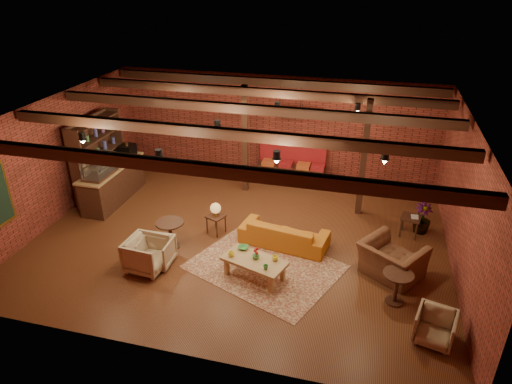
% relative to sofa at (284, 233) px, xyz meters
% --- Properties ---
extents(floor, '(10.00, 10.00, 0.00)m').
position_rel_sofa_xyz_m(floor, '(-1.13, 0.08, -0.31)').
color(floor, '#3B1B0E').
rests_on(floor, ground).
extents(ceiling, '(10.00, 8.00, 0.02)m').
position_rel_sofa_xyz_m(ceiling, '(-1.13, 0.08, 2.89)').
color(ceiling, black).
rests_on(ceiling, wall_back).
extents(wall_back, '(10.00, 0.02, 3.20)m').
position_rel_sofa_xyz_m(wall_back, '(-1.13, 4.08, 1.29)').
color(wall_back, maroon).
rests_on(wall_back, ground).
extents(wall_front, '(10.00, 0.02, 3.20)m').
position_rel_sofa_xyz_m(wall_front, '(-1.13, -3.92, 1.29)').
color(wall_front, maroon).
rests_on(wall_front, ground).
extents(wall_left, '(0.02, 8.00, 3.20)m').
position_rel_sofa_xyz_m(wall_left, '(-6.13, 0.08, 1.29)').
color(wall_left, maroon).
rests_on(wall_left, ground).
extents(wall_right, '(0.02, 8.00, 3.20)m').
position_rel_sofa_xyz_m(wall_right, '(3.87, 0.08, 1.29)').
color(wall_right, maroon).
rests_on(wall_right, ground).
extents(ceiling_beams, '(9.80, 6.40, 0.22)m').
position_rel_sofa_xyz_m(ceiling_beams, '(-1.13, 0.08, 2.77)').
color(ceiling_beams, '#311910').
rests_on(ceiling_beams, ceiling).
extents(ceiling_pipe, '(9.60, 0.12, 0.12)m').
position_rel_sofa_xyz_m(ceiling_pipe, '(-1.13, 1.68, 2.54)').
color(ceiling_pipe, black).
rests_on(ceiling_pipe, ceiling).
extents(post_left, '(0.16, 0.16, 3.20)m').
position_rel_sofa_xyz_m(post_left, '(-1.73, 2.68, 1.29)').
color(post_left, '#311910').
rests_on(post_left, ground).
extents(post_right, '(0.16, 0.16, 3.20)m').
position_rel_sofa_xyz_m(post_right, '(1.67, 2.08, 1.29)').
color(post_right, '#311910').
rests_on(post_right, ground).
extents(service_counter, '(0.80, 2.50, 1.60)m').
position_rel_sofa_xyz_m(service_counter, '(-5.23, 1.08, 0.49)').
color(service_counter, '#311910').
rests_on(service_counter, ground).
extents(plant_counter, '(0.35, 0.39, 0.30)m').
position_rel_sofa_xyz_m(plant_counter, '(-5.13, 1.28, 0.91)').
color(plant_counter, '#337F33').
rests_on(plant_counter, service_counter).
extents(shelving_hutch, '(0.52, 2.00, 2.40)m').
position_rel_sofa_xyz_m(shelving_hutch, '(-5.63, 1.18, 0.89)').
color(shelving_hutch, '#311910').
rests_on(shelving_hutch, ground).
extents(banquette, '(2.10, 0.70, 1.00)m').
position_rel_sofa_xyz_m(banquette, '(-0.53, 3.63, 0.19)').
color(banquette, maroon).
rests_on(banquette, ground).
extents(service_sign, '(0.86, 0.06, 0.30)m').
position_rel_sofa_xyz_m(service_sign, '(-0.53, 3.18, 2.04)').
color(service_sign, orange).
rests_on(service_sign, ceiling).
extents(ceiling_spotlights, '(6.40, 4.40, 0.28)m').
position_rel_sofa_xyz_m(ceiling_spotlights, '(-1.13, 0.08, 2.55)').
color(ceiling_spotlights, black).
rests_on(ceiling_spotlights, ceiling).
extents(rug, '(3.80, 3.40, 0.01)m').
position_rel_sofa_xyz_m(rug, '(-0.23, -1.03, -0.31)').
color(rug, maroon).
rests_on(rug, floor).
extents(sofa, '(2.23, 1.15, 0.62)m').
position_rel_sofa_xyz_m(sofa, '(0.00, 0.00, 0.00)').
color(sofa, '#B36118').
rests_on(sofa, floor).
extents(coffee_table, '(1.52, 1.08, 0.72)m').
position_rel_sofa_xyz_m(coffee_table, '(-0.37, -1.45, 0.11)').
color(coffee_table, '#9A6C48').
rests_on(coffee_table, floor).
extents(side_table_lamp, '(0.53, 0.53, 0.85)m').
position_rel_sofa_xyz_m(side_table_lamp, '(-1.77, 0.09, 0.34)').
color(side_table_lamp, '#311910').
rests_on(side_table_lamp, floor).
extents(round_table_left, '(0.67, 0.67, 0.70)m').
position_rel_sofa_xyz_m(round_table_left, '(-2.62, -0.80, 0.16)').
color(round_table_left, '#311910').
rests_on(round_table_left, floor).
extents(armchair_a, '(0.83, 0.88, 0.85)m').
position_rel_sofa_xyz_m(armchair_a, '(-2.77, -1.76, 0.11)').
color(armchair_a, beige).
rests_on(armchair_a, floor).
extents(armchair_b, '(0.73, 0.69, 0.73)m').
position_rel_sofa_xyz_m(armchair_b, '(-2.64, -1.54, 0.05)').
color(armchair_b, beige).
rests_on(armchair_b, floor).
extents(armchair_right, '(1.47, 1.35, 1.08)m').
position_rel_sofa_xyz_m(armchair_right, '(2.51, -0.63, 0.23)').
color(armchair_right, brown).
rests_on(armchair_right, floor).
extents(side_table_book, '(0.55, 0.55, 0.54)m').
position_rel_sofa_xyz_m(side_table_book, '(2.98, 1.22, 0.17)').
color(side_table_book, '#311910').
rests_on(side_table_book, floor).
extents(round_table_right, '(0.60, 0.60, 0.71)m').
position_rel_sofa_xyz_m(round_table_right, '(2.60, -1.53, 0.16)').
color(round_table_right, '#311910').
rests_on(round_table_right, floor).
extents(armchair_far, '(0.80, 0.77, 0.69)m').
position_rel_sofa_xyz_m(armchair_far, '(3.27, -2.45, 0.03)').
color(armchair_far, beige).
rests_on(armchair_far, floor).
extents(plant_tall, '(1.78, 1.78, 2.43)m').
position_rel_sofa_xyz_m(plant_tall, '(3.27, 1.44, 0.90)').
color(plant_tall, '#4C7F4C').
rests_on(plant_tall, floor).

